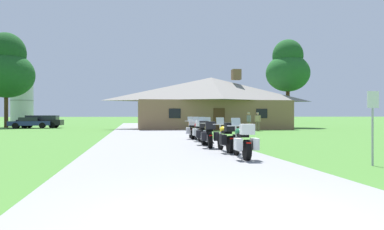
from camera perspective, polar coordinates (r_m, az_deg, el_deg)
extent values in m
plane|color=#42752D|center=(24.85, -5.79, -3.34)|extent=(500.00, 500.00, 0.00)
cube|color=gray|center=(22.86, -5.52, -3.56)|extent=(6.40, 80.00, 0.06)
cylinder|color=black|center=(12.81, 6.89, -4.82)|extent=(0.14, 0.64, 0.64)
cylinder|color=black|center=(11.41, 8.52, -5.41)|extent=(0.19, 0.65, 0.64)
cube|color=silver|center=(12.08, 7.68, -4.82)|extent=(0.29, 0.57, 0.30)
ellipsoid|color=#195B33|center=(12.31, 7.39, -2.63)|extent=(0.33, 0.53, 0.26)
cube|color=black|center=(11.86, 7.91, -3.17)|extent=(0.31, 0.53, 0.10)
cylinder|color=silver|center=(12.73, 6.93, -1.69)|extent=(0.66, 0.06, 0.03)
cylinder|color=silver|center=(12.78, 6.89, -3.21)|extent=(0.07, 0.24, 0.73)
cube|color=#B2BCC6|center=(12.82, 6.83, -1.05)|extent=(0.33, 0.13, 0.27)
sphere|color=silver|center=(12.73, 6.93, -2.32)|extent=(0.11, 0.11, 0.11)
cube|color=silver|center=(11.32, 8.59, -2.21)|extent=(0.42, 0.38, 0.32)
cube|color=red|center=(11.18, 8.81, -4.37)|extent=(0.14, 0.04, 0.06)
cylinder|color=silver|center=(11.77, 8.79, -5.73)|extent=(0.10, 0.55, 0.07)
cube|color=silver|center=(11.38, 7.19, -4.51)|extent=(0.22, 0.41, 0.36)
cube|color=silver|center=(11.51, 9.72, -4.46)|extent=(0.22, 0.41, 0.36)
cylinder|color=black|center=(14.82, 4.46, -4.16)|extent=(0.12, 0.64, 0.64)
cylinder|color=black|center=(13.43, 5.95, -4.59)|extent=(0.16, 0.64, 0.64)
cube|color=silver|center=(14.10, 5.19, -4.13)|extent=(0.27, 0.56, 0.30)
ellipsoid|color=gold|center=(14.33, 4.93, -2.26)|extent=(0.31, 0.52, 0.26)
cube|color=black|center=(13.89, 5.40, -2.70)|extent=(0.29, 0.52, 0.10)
cylinder|color=silver|center=(14.75, 4.50, -1.45)|extent=(0.66, 0.04, 0.03)
cylinder|color=silver|center=(14.80, 4.46, -2.77)|extent=(0.06, 0.24, 0.73)
cube|color=#B2BCC6|center=(14.84, 4.41, -0.90)|extent=(0.32, 0.11, 0.27)
sphere|color=silver|center=(14.75, 4.50, -2.00)|extent=(0.11, 0.11, 0.11)
cube|color=black|center=(13.35, 6.01, -1.87)|extent=(0.40, 0.36, 0.32)
cube|color=red|center=(13.20, 6.21, -3.70)|extent=(0.14, 0.03, 0.06)
cylinder|color=silver|center=(13.79, 6.16, -4.89)|extent=(0.08, 0.55, 0.07)
cube|color=black|center=(13.40, 4.82, -3.83)|extent=(0.20, 0.40, 0.36)
cube|color=black|center=(13.54, 6.96, -3.79)|extent=(0.20, 0.40, 0.36)
cylinder|color=black|center=(16.78, 2.38, -3.67)|extent=(0.18, 0.65, 0.64)
cylinder|color=black|center=(15.35, 2.86, -4.01)|extent=(0.22, 0.65, 0.64)
cube|color=silver|center=(16.04, 2.62, -3.62)|extent=(0.32, 0.59, 0.30)
ellipsoid|color=gold|center=(16.28, 2.53, -1.98)|extent=(0.36, 0.55, 0.26)
cube|color=black|center=(15.82, 2.68, -2.37)|extent=(0.34, 0.55, 0.10)
cylinder|color=silver|center=(16.71, 2.40, -1.28)|extent=(0.66, 0.10, 0.03)
cylinder|color=silver|center=(16.76, 2.38, -2.44)|extent=(0.09, 0.24, 0.73)
cube|color=#B2BCC6|center=(16.81, 2.37, -0.80)|extent=(0.33, 0.14, 0.27)
sphere|color=silver|center=(16.71, 2.40, -1.76)|extent=(0.11, 0.11, 0.11)
cube|color=black|center=(15.27, 2.87, -1.63)|extent=(0.44, 0.40, 0.32)
cube|color=red|center=(15.12, 2.94, -3.22)|extent=(0.14, 0.05, 0.06)
cylinder|color=silver|center=(15.69, 3.25, -4.29)|extent=(0.13, 0.55, 0.07)
cube|color=black|center=(15.36, 1.87, -3.34)|extent=(0.24, 0.42, 0.36)
cube|color=black|center=(15.41, 3.80, -3.33)|extent=(0.24, 0.42, 0.36)
cylinder|color=black|center=(18.43, 1.53, -3.34)|extent=(0.18, 0.65, 0.64)
cylinder|color=black|center=(16.99, 1.85, -3.62)|extent=(0.23, 0.65, 0.64)
cube|color=silver|center=(17.69, 1.69, -3.28)|extent=(0.32, 0.59, 0.30)
ellipsoid|color=#1E3899|center=(17.92, 1.63, -1.80)|extent=(0.36, 0.55, 0.26)
cube|color=black|center=(17.47, 1.74, -2.14)|extent=(0.34, 0.55, 0.10)
cylinder|color=silver|center=(18.36, 1.54, -1.16)|extent=(0.66, 0.11, 0.03)
cylinder|color=silver|center=(18.41, 1.53, -2.22)|extent=(0.09, 0.24, 0.73)
cube|color=#B2BCC6|center=(18.46, 1.52, -0.72)|extent=(0.33, 0.15, 0.27)
sphere|color=silver|center=(18.36, 1.54, -1.60)|extent=(0.11, 0.11, 0.11)
cube|color=black|center=(16.91, 1.87, -1.47)|extent=(0.44, 0.40, 0.32)
cube|color=red|center=(16.76, 1.91, -2.91)|extent=(0.14, 0.05, 0.06)
cylinder|color=silver|center=(17.33, 2.24, -3.88)|extent=(0.13, 0.55, 0.07)
cube|color=black|center=(17.01, 0.97, -3.01)|extent=(0.25, 0.42, 0.36)
cube|color=black|center=(17.05, 2.71, -3.00)|extent=(0.25, 0.42, 0.36)
cylinder|color=black|center=(20.67, 0.60, -2.97)|extent=(0.12, 0.64, 0.64)
cylinder|color=black|center=(19.25, 1.23, -3.19)|extent=(0.17, 0.64, 0.64)
cube|color=silver|center=(19.94, 0.91, -2.91)|extent=(0.27, 0.57, 0.30)
ellipsoid|color=maroon|center=(20.18, 0.80, -1.60)|extent=(0.31, 0.53, 0.26)
cube|color=black|center=(19.73, 1.00, -1.89)|extent=(0.29, 0.53, 0.10)
cylinder|color=silver|center=(20.61, 0.62, -1.03)|extent=(0.66, 0.05, 0.03)
cylinder|color=silver|center=(20.66, 0.60, -1.97)|extent=(0.06, 0.24, 0.73)
cube|color=#B2BCC6|center=(20.70, 0.58, -0.64)|extent=(0.32, 0.12, 0.27)
sphere|color=silver|center=(20.61, 0.62, -1.42)|extent=(0.11, 0.11, 0.11)
cube|color=silver|center=(19.18, 1.25, -1.29)|extent=(0.41, 0.37, 0.32)
cube|color=red|center=(19.02, 1.33, -2.56)|extent=(0.14, 0.03, 0.06)
cylinder|color=silver|center=(19.59, 1.49, -3.43)|extent=(0.08, 0.55, 0.07)
cube|color=silver|center=(19.25, 0.44, -2.66)|extent=(0.21, 0.40, 0.36)
cube|color=silver|center=(19.33, 1.97, -2.65)|extent=(0.21, 0.40, 0.36)
cylinder|color=black|center=(22.49, -0.28, -2.73)|extent=(0.15, 0.65, 0.64)
cylinder|color=black|center=(21.06, 0.08, -2.92)|extent=(0.19, 0.65, 0.64)
cube|color=silver|center=(21.75, -0.10, -2.66)|extent=(0.29, 0.57, 0.30)
ellipsoid|color=orange|center=(21.99, -0.16, -1.46)|extent=(0.33, 0.54, 0.26)
cube|color=black|center=(21.54, -0.05, -1.73)|extent=(0.31, 0.54, 0.10)
cylinder|color=silver|center=(22.43, -0.27, -0.95)|extent=(0.66, 0.07, 0.03)
cylinder|color=silver|center=(22.48, -0.28, -1.81)|extent=(0.07, 0.24, 0.73)
cube|color=#B2BCC6|center=(22.52, -0.29, -0.59)|extent=(0.33, 0.13, 0.27)
sphere|color=silver|center=(22.43, -0.27, -1.31)|extent=(0.11, 0.11, 0.11)
cube|color=#B7B7BC|center=(20.98, 0.09, -1.18)|extent=(0.42, 0.38, 0.32)
cube|color=red|center=(20.83, 0.14, -2.33)|extent=(0.14, 0.04, 0.06)
cylinder|color=silver|center=(21.40, 0.37, -3.14)|extent=(0.10, 0.55, 0.07)
cube|color=#B7B7BC|center=(21.08, -0.64, -2.42)|extent=(0.22, 0.41, 0.36)
cube|color=#B7B7BC|center=(21.13, 0.77, -2.42)|extent=(0.22, 0.41, 0.36)
cube|color=brown|center=(38.38, 2.99, 0.01)|extent=(15.09, 7.29, 2.90)
pyramid|color=gray|center=(38.47, 2.99, 4.01)|extent=(16.00, 7.73, 2.47)
cube|color=brown|center=(39.26, 6.89, 6.25)|extent=(0.90, 0.90, 1.10)
cube|color=#472D19|center=(34.79, 4.24, -0.65)|extent=(1.10, 0.08, 2.10)
cube|color=black|center=(34.08, -2.70, 0.25)|extent=(1.10, 0.06, 0.90)
cube|color=black|center=(35.99, 10.80, 0.24)|extent=(1.10, 0.06, 0.90)
cylinder|color=#75664C|center=(33.57, 10.31, -1.74)|extent=(0.14, 0.14, 0.86)
cylinder|color=#75664C|center=(33.62, 10.02, -1.73)|extent=(0.14, 0.14, 0.86)
cube|color=tan|center=(33.58, 10.17, -0.52)|extent=(0.42, 0.39, 0.56)
cylinder|color=tan|center=(33.52, 10.54, -0.56)|extent=(0.09, 0.09, 0.58)
cylinder|color=tan|center=(33.65, 9.79, -0.56)|extent=(0.09, 0.09, 0.58)
sphere|color=tan|center=(33.58, 10.17, 0.19)|extent=(0.21, 0.21, 0.21)
cylinder|color=#B2AD99|center=(33.58, 10.17, 0.36)|extent=(0.22, 0.22, 0.05)
cylinder|color=#75664C|center=(32.84, 8.74, -1.77)|extent=(0.14, 0.14, 0.86)
cylinder|color=#75664C|center=(32.68, 8.90, -1.78)|extent=(0.14, 0.14, 0.86)
cube|color=gray|center=(32.74, 8.82, -0.54)|extent=(0.30, 0.40, 0.56)
cylinder|color=gray|center=(32.94, 8.61, -0.57)|extent=(0.09, 0.09, 0.58)
cylinder|color=gray|center=(32.55, 9.03, -0.58)|extent=(0.09, 0.09, 0.58)
sphere|color=tan|center=(32.74, 8.82, 0.20)|extent=(0.21, 0.21, 0.21)
cylinder|color=#B2AD99|center=(32.74, 8.82, 0.37)|extent=(0.22, 0.22, 0.05)
cylinder|color=#9EA0A5|center=(11.71, 26.26, -1.99)|extent=(0.06, 0.06, 2.10)
cube|color=silver|center=(11.69, 26.31, 2.18)|extent=(0.36, 0.02, 0.48)
cylinder|color=#422D19|center=(47.26, -26.92, 0.90)|extent=(0.44, 0.44, 4.37)
ellipsoid|color=#194C1E|center=(47.48, -26.92, 5.62)|extent=(6.25, 6.25, 5.31)
ellipsoid|color=#16441B|center=(47.79, -26.92, 8.60)|extent=(4.37, 4.37, 4.69)
cylinder|color=#422D19|center=(43.93, 14.67, 1.33)|extent=(0.44, 0.44, 4.92)
ellipsoid|color=#1E5623|center=(44.19, 14.67, 6.32)|extent=(5.04, 5.04, 4.28)
ellipsoid|color=#1B4E20|center=(44.45, 14.67, 8.90)|extent=(3.53, 3.53, 3.78)
cylinder|color=#B2B7BC|center=(55.36, -24.93, 2.04)|extent=(2.93, 2.93, 6.83)
cone|color=#999EA3|center=(55.62, -24.93, 5.94)|extent=(2.99, 2.99, 0.73)
cylinder|color=gray|center=(55.36, -24.93, 2.04)|extent=(3.02, 3.02, 0.15)
cube|color=black|center=(43.71, -22.48, -1.08)|extent=(4.67, 2.03, 0.60)
cube|color=black|center=(43.65, -22.22, -0.37)|extent=(3.29, 1.76, 0.48)
cylinder|color=black|center=(43.32, -24.60, -1.49)|extent=(0.65, 0.25, 0.64)
cylinder|color=black|center=(44.94, -23.93, -1.43)|extent=(0.65, 0.25, 0.64)
cylinder|color=black|center=(42.52, -20.94, -1.51)|extent=(0.65, 0.25, 0.64)
cylinder|color=black|center=(44.17, -20.39, -1.46)|extent=(0.65, 0.25, 0.64)
cube|color=navy|center=(43.12, -23.94, -1.19)|extent=(4.46, 2.57, 0.46)
cube|color=black|center=(43.12, -24.07, -0.60)|extent=(2.15, 1.93, 0.42)
cylinder|color=black|center=(42.41, -25.78, -1.52)|extent=(0.67, 0.33, 0.64)
cylinder|color=black|center=(44.09, -25.54, -1.46)|extent=(0.67, 0.33, 0.64)
cylinder|color=black|center=(42.20, -22.26, -1.53)|extent=(0.67, 0.33, 0.64)
cylinder|color=black|center=(43.89, -22.15, -1.47)|extent=(0.67, 0.33, 0.64)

